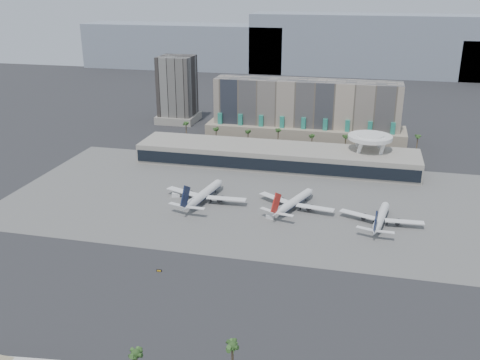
% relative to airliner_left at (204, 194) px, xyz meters
% --- Properties ---
extents(ground, '(900.00, 900.00, 0.00)m').
position_rel_airliner_left_xyz_m(ground, '(26.48, -44.91, -4.05)').
color(ground, '#232326').
rests_on(ground, ground).
extents(apron_pad, '(260.00, 130.00, 0.06)m').
position_rel_airliner_left_xyz_m(apron_pad, '(26.48, 10.09, -4.02)').
color(apron_pad, '#5B5B59').
rests_on(apron_pad, ground).
extents(mountain_ridge, '(680.00, 60.00, 70.00)m').
position_rel_airliner_left_xyz_m(mountain_ridge, '(54.36, 425.09, 25.84)').
color(mountain_ridge, gray).
rests_on(mountain_ridge, ground).
extents(hotel, '(140.00, 30.00, 42.00)m').
position_rel_airliner_left_xyz_m(hotel, '(36.48, 129.50, 12.76)').
color(hotel, tan).
rests_on(hotel, ground).
extents(office_tower, '(30.00, 30.00, 52.00)m').
position_rel_airliner_left_xyz_m(office_tower, '(-68.52, 155.09, 18.89)').
color(office_tower, black).
rests_on(office_tower, ground).
extents(terminal, '(170.00, 32.50, 14.50)m').
position_rel_airliner_left_xyz_m(terminal, '(26.48, 64.92, 2.46)').
color(terminal, '#A09A8D').
rests_on(terminal, ground).
extents(saucer_structure, '(26.00, 26.00, 21.89)m').
position_rel_airliner_left_xyz_m(saucer_structure, '(81.48, 71.09, 14.40)').
color(saucer_structure, white).
rests_on(saucer_structure, ground).
extents(palm_row, '(157.80, 2.80, 13.10)m').
position_rel_airliner_left_xyz_m(palm_row, '(33.48, 100.09, 6.45)').
color(palm_row, brown).
rests_on(palm_row, ground).
extents(airliner_left, '(44.58, 46.25, 16.06)m').
position_rel_airliner_left_xyz_m(airliner_left, '(0.00, 0.00, 0.00)').
color(airliner_left, white).
rests_on(airliner_left, ground).
extents(airliner_centre, '(39.68, 40.97, 14.82)m').
position_rel_airliner_left_xyz_m(airliner_centre, '(46.38, 1.52, -0.31)').
color(airliner_centre, white).
rests_on(airliner_centre, ground).
extents(airliner_right, '(38.89, 40.33, 13.99)m').
position_rel_airliner_left_xyz_m(airliner_right, '(88.23, -7.05, -0.52)').
color(airliner_right, white).
rests_on(airliner_right, ground).
extents(service_vehicle_a, '(4.56, 2.80, 2.09)m').
position_rel_airliner_left_xyz_m(service_vehicle_a, '(-16.14, 2.74, -3.01)').
color(service_vehicle_a, white).
rests_on(service_vehicle_a, ground).
extents(service_vehicle_b, '(3.95, 2.56, 1.92)m').
position_rel_airliner_left_xyz_m(service_vehicle_b, '(36.97, -12.69, -3.09)').
color(service_vehicle_b, silver).
rests_on(service_vehicle_b, ground).
extents(taxiway_sign, '(2.08, 0.50, 0.94)m').
position_rel_airliner_left_xyz_m(taxiway_sign, '(3.48, -71.73, -3.59)').
color(taxiway_sign, black).
rests_on(taxiway_sign, ground).
extents(near_palm_a, '(6.00, 6.00, 11.10)m').
position_rel_airliner_left_xyz_m(near_palm_a, '(20.20, -130.75, 4.23)').
color(near_palm_a, brown).
rests_on(near_palm_a, ground).
extents(near_palm_b, '(6.00, 6.00, 13.42)m').
position_rel_airliner_left_xyz_m(near_palm_b, '(46.33, -124.26, 6.50)').
color(near_palm_b, brown).
rests_on(near_palm_b, ground).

